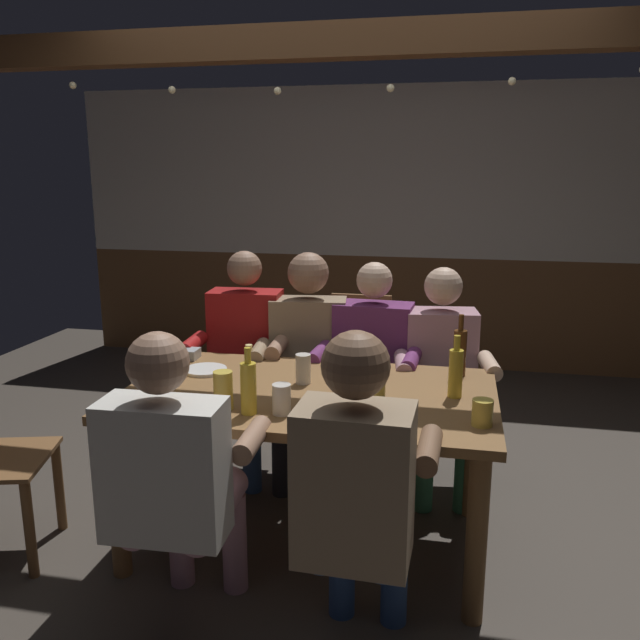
{
  "coord_description": "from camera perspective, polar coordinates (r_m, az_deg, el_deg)",
  "views": [
    {
      "loc": [
        0.61,
        -2.68,
        1.69
      ],
      "look_at": [
        0.0,
        0.21,
        1.0
      ],
      "focal_mm": 36.86,
      "sensor_mm": 36.0,
      "label": 1
    }
  ],
  "objects": [
    {
      "name": "ground_plane",
      "position": [
        3.23,
        -0.8,
        -18.44
      ],
      "size": [
        6.92,
        6.92,
        0.0
      ],
      "primitive_type": "plane",
      "color": "#423A33"
    },
    {
      "name": "back_wall_upper",
      "position": [
        5.66,
        5.84,
        12.62
      ],
      "size": [
        5.4,
        0.12,
        1.4
      ],
      "primitive_type": "cube",
      "color": "beige"
    },
    {
      "name": "back_wall_wainscot",
      "position": [
        5.79,
        5.57,
        0.93
      ],
      "size": [
        5.4,
        0.12,
        0.95
      ],
      "primitive_type": "cube",
      "color": "brown",
      "rests_on": "ground_plane"
    },
    {
      "name": "ceiling_beam",
      "position": [
        3.35,
        1.33,
        23.04
      ],
      "size": [
        4.86,
        0.14,
        0.16
      ],
      "primitive_type": "cube",
      "color": "brown"
    },
    {
      "name": "dining_table",
      "position": [
        2.93,
        -0.94,
        -8.03
      ],
      "size": [
        1.61,
        0.97,
        0.74
      ],
      "color": "brown",
      "rests_on": "ground_plane"
    },
    {
      "name": "person_0",
      "position": [
        3.7,
        -6.69,
        -2.89
      ],
      "size": [
        0.56,
        0.55,
        1.24
      ],
      "rotation": [
        0.0,
        0.0,
        3.21
      ],
      "color": "#AD1919",
      "rests_on": "ground_plane"
    },
    {
      "name": "person_1",
      "position": [
        3.6,
        -1.1,
        -3.04
      ],
      "size": [
        0.59,
        0.55,
        1.24
      ],
      "rotation": [
        0.0,
        0.0,
        3.28
      ],
      "color": "#997F60",
      "rests_on": "ground_plane"
    },
    {
      "name": "person_2",
      "position": [
        3.55,
        4.42,
        -3.74
      ],
      "size": [
        0.57,
        0.52,
        1.2
      ],
      "rotation": [
        0.0,
        0.0,
        3.08
      ],
      "color": "#6B2D66",
      "rests_on": "ground_plane"
    },
    {
      "name": "person_3",
      "position": [
        3.52,
        10.51,
        -4.31
      ],
      "size": [
        0.54,
        0.56,
        1.18
      ],
      "rotation": [
        0.0,
        0.0,
        3.28
      ],
      "color": "#B78493",
      "rests_on": "ground_plane"
    },
    {
      "name": "person_4",
      "position": [
        2.41,
        -12.52,
        -12.84
      ],
      "size": [
        0.57,
        0.54,
        1.18
      ],
      "rotation": [
        0.0,
        0.0,
        0.04
      ],
      "color": "silver",
      "rests_on": "ground_plane"
    },
    {
      "name": "person_5",
      "position": [
        2.21,
        3.29,
        -14.28
      ],
      "size": [
        0.51,
        0.53,
        1.22
      ],
      "rotation": [
        0.0,
        0.0,
        -0.03
      ],
      "color": "#997F60",
      "rests_on": "ground_plane"
    },
    {
      "name": "chair_empty_near_left",
      "position": [
        4.27,
        3.3,
        -3.41
      ],
      "size": [
        0.44,
        0.44,
        0.88
      ],
      "rotation": [
        0.0,
        0.0,
        -3.15
      ],
      "color": "brown",
      "rests_on": "ground_plane"
    },
    {
      "name": "table_candle",
      "position": [
        3.34,
        -6.18,
        -2.82
      ],
      "size": [
        0.04,
        0.04,
        0.08
      ],
      "primitive_type": "cylinder",
      "color": "#F9E08C",
      "rests_on": "dining_table"
    },
    {
      "name": "condiment_caddy",
      "position": [
        3.43,
        -11.65,
        -2.87
      ],
      "size": [
        0.14,
        0.1,
        0.05
      ],
      "primitive_type": "cube",
      "color": "#B2B7BC",
      "rests_on": "dining_table"
    },
    {
      "name": "plate_0",
      "position": [
        3.2,
        -9.93,
        -4.29
      ],
      "size": [
        0.21,
        0.21,
        0.01
      ],
      "primitive_type": "cylinder",
      "color": "white",
      "rests_on": "dining_table"
    },
    {
      "name": "bottle_0",
      "position": [
        2.61,
        -6.23,
        -5.79
      ],
      "size": [
        0.06,
        0.06,
        0.27
      ],
      "color": "gold",
      "rests_on": "dining_table"
    },
    {
      "name": "bottle_1",
      "position": [
        2.84,
        11.7,
        -4.43
      ],
      "size": [
        0.06,
        0.06,
        0.27
      ],
      "color": "gold",
      "rests_on": "dining_table"
    },
    {
      "name": "bottle_2",
      "position": [
        3.13,
        12.04,
        -2.7
      ],
      "size": [
        0.06,
        0.06,
        0.29
      ],
      "color": "#593314",
      "rests_on": "dining_table"
    },
    {
      "name": "pint_glass_0",
      "position": [
        3.06,
        -12.93,
        -4.14
      ],
      "size": [
        0.08,
        0.08,
        0.13
      ],
      "primitive_type": "cylinder",
      "color": "gold",
      "rests_on": "dining_table"
    },
    {
      "name": "pint_glass_1",
      "position": [
        2.88,
        3.67,
        -4.89
      ],
      "size": [
        0.07,
        0.07,
        0.13
      ],
      "primitive_type": "cylinder",
      "color": "white",
      "rests_on": "dining_table"
    },
    {
      "name": "pint_glass_2",
      "position": [
        2.47,
        6.19,
        -8.24
      ],
      "size": [
        0.07,
        0.07,
        0.11
      ],
      "primitive_type": "cylinder",
      "color": "white",
      "rests_on": "dining_table"
    },
    {
      "name": "pint_glass_3",
      "position": [
        2.97,
        -1.47,
        -4.26
      ],
      "size": [
        0.07,
        0.07,
        0.13
      ],
      "primitive_type": "cylinder",
      "color": "white",
      "rests_on": "dining_table"
    },
    {
      "name": "pint_glass_4",
      "position": [
        2.61,
        -3.35,
        -6.87
      ],
      "size": [
        0.07,
        0.07,
        0.12
      ],
      "primitive_type": "cylinder",
      "color": "white",
      "rests_on": "dining_table"
    },
    {
      "name": "pint_glass_5",
      "position": [
        2.58,
        13.91,
        -7.81
      ],
      "size": [
        0.08,
        0.08,
        0.1
      ],
      "primitive_type": "cylinder",
      "color": "#E5C64C",
      "rests_on": "dining_table"
    },
    {
      "name": "pint_glass_6",
      "position": [
        2.68,
        -8.39,
        -6.06
      ],
      "size": [
        0.08,
        0.08,
        0.16
      ],
      "primitive_type": "cylinder",
      "color": "#E5C64C",
      "rests_on": "dining_table"
    },
    {
      "name": "pint_glass_7",
      "position": [
        2.71,
        5.05,
        -6.21
      ],
      "size": [
        0.06,
        0.06,
        0.12
      ],
      "primitive_type": "cylinder",
      "color": "#E5C64C",
      "rests_on": "dining_table"
    },
    {
      "name": "string_lights",
      "position": [
        3.27,
        1.14,
        20.1
      ],
      "size": [
        3.82,
        0.04,
        0.14
      ],
      "color": "#F9EAB2"
    }
  ]
}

